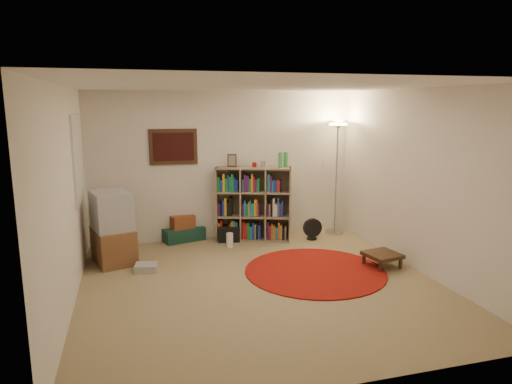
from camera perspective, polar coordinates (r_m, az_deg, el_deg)
room at (r=5.66m, az=-0.02°, el=0.49°), size 4.54×4.54×2.54m
bookshelf at (r=7.72m, az=-0.46°, el=-1.63°), size 1.30×0.74×1.50m
floor_lamp at (r=8.07m, az=10.16°, el=6.37°), size 0.47×0.47×2.01m
floor_fan at (r=7.87m, az=7.06°, el=-4.61°), size 0.33×0.17×0.37m
tv_stand at (r=6.95m, az=-17.45°, el=-4.38°), size 0.69×0.84×1.06m
dvd_box at (r=6.62m, az=-13.58°, el=-9.14°), size 0.34×0.30×0.10m
suitcase at (r=7.93m, az=-9.20°, el=-5.14°), size 0.78×0.62×0.22m
wicker_basket at (r=7.83m, az=-9.23°, el=-3.68°), size 0.44×0.37×0.22m
duffel_bag at (r=7.80m, az=-3.47°, el=-5.18°), size 0.39×0.34×0.25m
paper_towel at (r=7.46m, az=-3.30°, el=-6.01°), size 0.11×0.11×0.23m
red_rug at (r=6.47m, az=7.39°, el=-9.75°), size 1.95×1.95×0.02m
side_table at (r=6.79m, az=15.51°, el=-7.63°), size 0.52×0.52×0.21m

